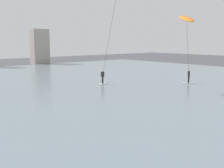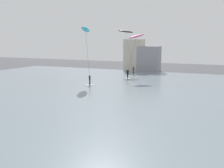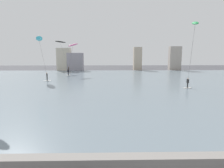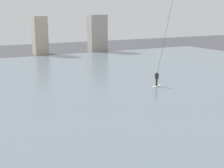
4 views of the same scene
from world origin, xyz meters
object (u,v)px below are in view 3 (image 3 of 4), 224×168
at_px(kitesurfer_pink, 73,48).
at_px(kitesurfer_black, 61,45).
at_px(kitesurfer_cyan, 40,41).
at_px(kitesurfer_green, 194,33).

xyz_separation_m(kitesurfer_pink, kitesurfer_black, (-4.16, 6.13, 0.91)).
height_order(kitesurfer_pink, kitesurfer_cyan, kitesurfer_cyan).
relative_size(kitesurfer_black, kitesurfer_cyan, 0.97).
bearing_deg(kitesurfer_green, kitesurfer_black, 132.07).
bearing_deg(kitesurfer_black, kitesurfer_cyan, -94.11).
distance_m(kitesurfer_black, kitesurfer_cyan, 14.37).
bearing_deg(kitesurfer_black, kitesurfer_pink, -55.80).
distance_m(kitesurfer_green, kitesurfer_cyan, 29.03).
distance_m(kitesurfer_pink, kitesurfer_cyan, 9.78).
relative_size(kitesurfer_green, kitesurfer_cyan, 1.12).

